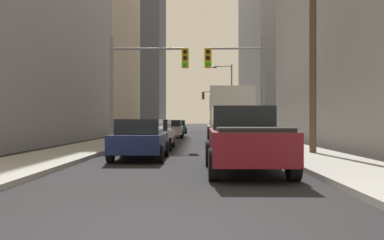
{
  "coord_description": "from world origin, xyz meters",
  "views": [
    {
      "loc": [
        0.51,
        -5.44,
        1.47
      ],
      "look_at": [
        0.0,
        39.02,
        1.53
      ],
      "focal_mm": 39.97,
      "sensor_mm": 36.0,
      "label": 1
    }
  ],
  "objects_px": {
    "traffic_signal_near_right": "(238,74)",
    "sedan_green": "(178,127)",
    "sedan_silver": "(172,129)",
    "pickup_truck_maroon": "(245,139)",
    "sedan_navy": "(140,139)",
    "sedan_beige": "(154,134)",
    "traffic_signal_far_right": "(214,102)",
    "city_bus": "(228,114)",
    "traffic_signal_near_left": "(146,73)"
  },
  "relations": [
    {
      "from": "traffic_signal_near_right",
      "to": "sedan_green",
      "type": "bearing_deg",
      "value": 99.6
    },
    {
      "from": "sedan_silver",
      "to": "sedan_green",
      "type": "xyz_separation_m",
      "value": [
        -0.03,
        13.0,
        0.0
      ]
    },
    {
      "from": "pickup_truck_maroon",
      "to": "sedan_silver",
      "type": "xyz_separation_m",
      "value": [
        -3.52,
        24.07,
        -0.16
      ]
    },
    {
      "from": "sedan_navy",
      "to": "traffic_signal_near_right",
      "type": "xyz_separation_m",
      "value": [
        4.38,
        7.2,
        3.25
      ]
    },
    {
      "from": "pickup_truck_maroon",
      "to": "sedan_beige",
      "type": "bearing_deg",
      "value": 110.5
    },
    {
      "from": "sedan_silver",
      "to": "sedan_green",
      "type": "relative_size",
      "value": 1.0
    },
    {
      "from": "pickup_truck_maroon",
      "to": "traffic_signal_far_right",
      "type": "relative_size",
      "value": 0.9
    },
    {
      "from": "sedan_navy",
      "to": "sedan_green",
      "type": "height_order",
      "value": "same"
    },
    {
      "from": "city_bus",
      "to": "sedan_navy",
      "type": "height_order",
      "value": "city_bus"
    },
    {
      "from": "traffic_signal_near_right",
      "to": "pickup_truck_maroon",
      "type": "bearing_deg",
      "value": -94.44
    },
    {
      "from": "pickup_truck_maroon",
      "to": "city_bus",
      "type": "bearing_deg",
      "value": 87.43
    },
    {
      "from": "sedan_navy",
      "to": "sedan_green",
      "type": "xyz_separation_m",
      "value": [
        -0.03,
        33.24,
        0.0
      ]
    },
    {
      "from": "sedan_navy",
      "to": "traffic_signal_near_left",
      "type": "height_order",
      "value": "traffic_signal_near_left"
    },
    {
      "from": "city_bus",
      "to": "sedan_silver",
      "type": "height_order",
      "value": "city_bus"
    },
    {
      "from": "traffic_signal_near_right",
      "to": "city_bus",
      "type": "bearing_deg",
      "value": 90.94
    },
    {
      "from": "city_bus",
      "to": "sedan_green",
      "type": "distance_m",
      "value": 20.65
    },
    {
      "from": "pickup_truck_maroon",
      "to": "sedan_green",
      "type": "bearing_deg",
      "value": 95.47
    },
    {
      "from": "sedan_silver",
      "to": "traffic_signal_far_right",
      "type": "distance_m",
      "value": 22.44
    },
    {
      "from": "city_bus",
      "to": "traffic_signal_near_left",
      "type": "bearing_deg",
      "value": -130.07
    },
    {
      "from": "sedan_beige",
      "to": "traffic_signal_near_left",
      "type": "xyz_separation_m",
      "value": [
        -0.62,
        1.48,
        3.3
      ]
    },
    {
      "from": "traffic_signal_near_left",
      "to": "traffic_signal_near_right",
      "type": "distance_m",
      "value": 5.04
    },
    {
      "from": "sedan_navy",
      "to": "sedan_silver",
      "type": "height_order",
      "value": "same"
    },
    {
      "from": "sedan_navy",
      "to": "sedan_green",
      "type": "distance_m",
      "value": 33.24
    },
    {
      "from": "pickup_truck_maroon",
      "to": "traffic_signal_near_right",
      "type": "distance_m",
      "value": 11.49
    },
    {
      "from": "sedan_navy",
      "to": "sedan_beige",
      "type": "height_order",
      "value": "same"
    },
    {
      "from": "traffic_signal_near_left",
      "to": "traffic_signal_far_right",
      "type": "relative_size",
      "value": 1.0
    },
    {
      "from": "traffic_signal_far_right",
      "to": "sedan_beige",
      "type": "bearing_deg",
      "value": -97.14
    },
    {
      "from": "city_bus",
      "to": "traffic_signal_far_right",
      "type": "xyz_separation_m",
      "value": [
        0.21,
        28.9,
        2.08
      ]
    },
    {
      "from": "sedan_beige",
      "to": "traffic_signal_near_right",
      "type": "bearing_deg",
      "value": 18.48
    },
    {
      "from": "sedan_navy",
      "to": "sedan_silver",
      "type": "relative_size",
      "value": 0.99
    },
    {
      "from": "sedan_beige",
      "to": "sedan_green",
      "type": "xyz_separation_m",
      "value": [
        0.02,
        27.53,
        0.0
      ]
    },
    {
      "from": "city_bus",
      "to": "traffic_signal_near_left",
      "type": "height_order",
      "value": "traffic_signal_near_left"
    },
    {
      "from": "city_bus",
      "to": "traffic_signal_near_left",
      "type": "xyz_separation_m",
      "value": [
        -4.95,
        -5.88,
        2.14
      ]
    },
    {
      "from": "traffic_signal_far_right",
      "to": "sedan_navy",
      "type": "bearing_deg",
      "value": -96.11
    },
    {
      "from": "sedan_beige",
      "to": "traffic_signal_far_right",
      "type": "relative_size",
      "value": 0.71
    },
    {
      "from": "traffic_signal_near_right",
      "to": "traffic_signal_near_left",
      "type": "bearing_deg",
      "value": 179.99
    },
    {
      "from": "traffic_signal_near_left",
      "to": "traffic_signal_near_right",
      "type": "bearing_deg",
      "value": -0.01
    },
    {
      "from": "sedan_green",
      "to": "traffic_signal_near_left",
      "type": "bearing_deg",
      "value": -91.4
    },
    {
      "from": "sedan_navy",
      "to": "sedan_silver",
      "type": "distance_m",
      "value": 20.24
    },
    {
      "from": "city_bus",
      "to": "pickup_truck_maroon",
      "type": "height_order",
      "value": "city_bus"
    },
    {
      "from": "city_bus",
      "to": "pickup_truck_maroon",
      "type": "bearing_deg",
      "value": -92.57
    },
    {
      "from": "sedan_green",
      "to": "traffic_signal_near_left",
      "type": "distance_m",
      "value": 26.26
    },
    {
      "from": "sedan_silver",
      "to": "traffic_signal_near_left",
      "type": "height_order",
      "value": "traffic_signal_near_left"
    },
    {
      "from": "sedan_beige",
      "to": "pickup_truck_maroon",
      "type": "bearing_deg",
      "value": -69.5
    },
    {
      "from": "sedan_silver",
      "to": "traffic_signal_far_right",
      "type": "xyz_separation_m",
      "value": [
        4.49,
        21.74,
        3.23
      ]
    },
    {
      "from": "pickup_truck_maroon",
      "to": "traffic_signal_near_left",
      "type": "distance_m",
      "value": 12.21
    },
    {
      "from": "sedan_green",
      "to": "traffic_signal_near_right",
      "type": "distance_m",
      "value": 26.61
    },
    {
      "from": "sedan_beige",
      "to": "sedan_silver",
      "type": "distance_m",
      "value": 14.52
    },
    {
      "from": "city_bus",
      "to": "sedan_navy",
      "type": "distance_m",
      "value": 13.81
    },
    {
      "from": "city_bus",
      "to": "sedan_navy",
      "type": "bearing_deg",
      "value": -108.12
    }
  ]
}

